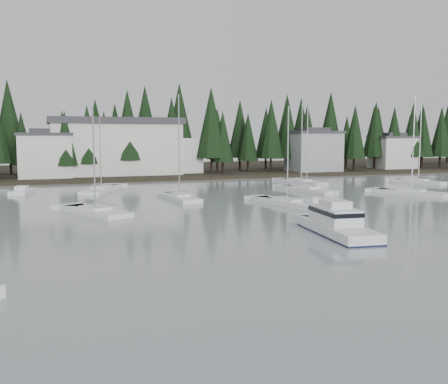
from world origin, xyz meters
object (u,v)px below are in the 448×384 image
object	(u,v)px
house_east_b	(392,151)
harbor_inn	(127,147)
house_west	(45,154)
sailboat_8	(287,204)
sailboat_2	(301,183)
sailboat_3	(101,191)
sailboat_1	(96,213)
sailboat_9	(180,199)
cabin_cruiser_center	(336,226)
runabout_3	(22,192)
sailboat_6	(306,191)
house_east_a	(313,150)
runabout_1	(314,205)
sailboat_7	(418,183)
sailboat_0	(411,194)

from	to	relation	value
house_east_b	harbor_inn	world-z (taller)	harbor_inn
house_west	sailboat_8	xyz separation A→B (m)	(26.02, -43.90, -4.60)
sailboat_2	sailboat_3	xyz separation A→B (m)	(-32.85, -1.13, -0.03)
sailboat_1	sailboat_9	bearing A→B (deg)	-77.25
harbor_inn	sailboat_9	distance (m)	38.88
cabin_cruiser_center	runabout_3	bearing A→B (deg)	38.86
sailboat_6	sailboat_3	bearing A→B (deg)	60.47
house_east_b	sailboat_1	distance (m)	84.27
sailboat_1	sailboat_2	bearing A→B (deg)	-82.37
house_east_a	runabout_1	distance (m)	52.22
house_east_a	sailboat_3	world-z (taller)	sailboat_3
house_east_a	sailboat_9	world-z (taller)	sailboat_9
house_east_b	sailboat_7	distance (m)	33.49
cabin_cruiser_center	sailboat_6	size ratio (longest dim) A/B	0.70
sailboat_0	sailboat_9	distance (m)	31.42
cabin_cruiser_center	sailboat_6	world-z (taller)	sailboat_6
house_west	house_east_b	world-z (taller)	house_west
runabout_1	runabout_3	world-z (taller)	same
cabin_cruiser_center	sailboat_7	xyz separation A→B (m)	(37.19, 33.49, -0.54)
runabout_3	house_west	bearing A→B (deg)	4.53
harbor_inn	sailboat_3	world-z (taller)	harbor_inn
sailboat_8	sailboat_9	bearing A→B (deg)	35.54
harbor_inn	sailboat_3	size ratio (longest dim) A/B	2.63
house_west	house_east_b	size ratio (longest dim) A/B	1.00
house_east_a	sailboat_8	bearing A→B (deg)	-123.12
house_west	sailboat_0	xyz separation A→B (m)	(46.54, -40.38, -4.58)
house_east_b	sailboat_9	size ratio (longest dim) A/B	0.71
sailboat_6	sailboat_7	world-z (taller)	sailboat_6
sailboat_3	runabout_1	xyz separation A→B (m)	(20.76, -24.06, 0.09)
sailboat_1	sailboat_8	xyz separation A→B (m)	(21.44, -0.38, 0.00)
sailboat_1	runabout_3	bearing A→B (deg)	-5.50
sailboat_1	runabout_1	distance (m)	23.75
house_west	sailboat_8	size ratio (longest dim) A/B	0.81
sailboat_7	sailboat_9	bearing A→B (deg)	80.59
sailboat_2	sailboat_9	size ratio (longest dim) A/B	1.03
sailboat_1	sailboat_6	size ratio (longest dim) A/B	0.79
sailboat_3	sailboat_7	bearing A→B (deg)	-71.43
house_west	runabout_3	bearing A→B (deg)	-98.75
sailboat_2	sailboat_9	distance (m)	28.48
runabout_3	sailboat_7	bearing A→B (deg)	-82.64
harbor_inn	sailboat_3	distance (m)	27.16
harbor_inn	sailboat_6	bearing A→B (deg)	-60.52
cabin_cruiser_center	sailboat_2	world-z (taller)	sailboat_2
cabin_cruiser_center	sailboat_9	xyz separation A→B (m)	(-6.17, 25.85, -0.55)
sailboat_2	sailboat_8	world-z (taller)	sailboat_2
sailboat_7	sailboat_9	distance (m)	44.03
sailboat_1	runabout_1	size ratio (longest dim) A/B	1.74
sailboat_8	runabout_3	xyz separation A→B (m)	(-29.26, 22.87, 0.08)
harbor_inn	runabout_3	size ratio (longest dim) A/B	5.19
house_east_a	harbor_inn	xyz separation A→B (m)	(-38.96, 4.34, 0.87)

